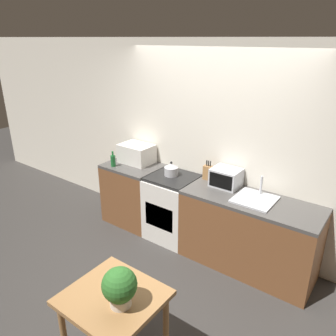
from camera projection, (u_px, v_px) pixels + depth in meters
The scene contains 13 objects.
ground_plane at pixel (156, 280), 3.76m from camera, with size 16.00×16.00×0.00m, color #33302D.
wall_back at pixel (213, 146), 4.18m from camera, with size 10.00×0.06×2.60m.
counter_left_run at pixel (134, 193), 4.84m from camera, with size 0.79×0.62×0.90m.
counter_right_run at pixel (248, 233), 3.85m from camera, with size 1.57×0.62×0.90m.
stove_range at pixel (173, 207), 4.45m from camera, with size 0.61×0.62×0.90m.
kettle at pixel (171, 169), 4.30m from camera, with size 0.18×0.18×0.19m.
microwave at pixel (137, 154), 4.72m from camera, with size 0.47×0.35×0.27m.
bottle at pixel (113, 161), 4.60m from camera, with size 0.07×0.07×0.22m.
knife_block at pixel (208, 172), 4.17m from camera, with size 0.11×0.08×0.25m.
toaster_oven at pixel (226, 178), 3.97m from camera, with size 0.34×0.29×0.22m.
sink_basin at pixel (255, 199), 3.66m from camera, with size 0.44×0.44×0.24m.
dining_table at pixel (114, 308), 2.55m from camera, with size 0.72×0.67×0.76m.
potted_plant at pixel (120, 286), 2.35m from camera, with size 0.26×0.26×0.32m.
Camera 1 is at (1.90, -2.34, 2.59)m, focal length 35.00 mm.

